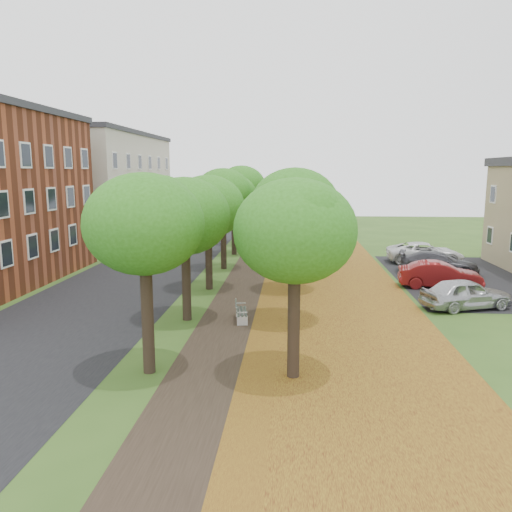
% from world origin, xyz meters
% --- Properties ---
extents(ground, '(120.00, 120.00, 0.00)m').
position_xyz_m(ground, '(0.00, 0.00, 0.00)').
color(ground, '#2D4C19').
rests_on(ground, ground).
extents(street_asphalt, '(8.00, 70.00, 0.01)m').
position_xyz_m(street_asphalt, '(-7.50, 15.00, 0.00)').
color(street_asphalt, black).
rests_on(street_asphalt, ground).
extents(footpath, '(3.20, 70.00, 0.01)m').
position_xyz_m(footpath, '(0.00, 15.00, 0.00)').
color(footpath, black).
rests_on(footpath, ground).
extents(leaf_verge, '(7.50, 70.00, 0.01)m').
position_xyz_m(leaf_verge, '(5.00, 15.00, 0.01)').
color(leaf_verge, olive).
rests_on(leaf_verge, ground).
extents(parking_lot, '(9.00, 16.00, 0.01)m').
position_xyz_m(parking_lot, '(13.50, 16.00, 0.00)').
color(parking_lot, black).
rests_on(parking_lot, ground).
extents(tree_row_west, '(4.08, 34.08, 6.64)m').
position_xyz_m(tree_row_west, '(-2.20, 15.00, 4.88)').
color(tree_row_west, black).
rests_on(tree_row_west, ground).
extents(tree_row_east, '(4.08, 34.08, 6.64)m').
position_xyz_m(tree_row_east, '(2.60, 15.00, 4.88)').
color(tree_row_east, black).
rests_on(tree_row_east, ground).
extents(building_cream, '(10.30, 20.30, 10.40)m').
position_xyz_m(building_cream, '(-17.00, 33.00, 5.21)').
color(building_cream, beige).
rests_on(building_cream, ground).
extents(bench, '(0.72, 1.74, 0.80)m').
position_xyz_m(bench, '(0.22, 6.07, 0.41)').
color(bench, '#2D3831').
rests_on(bench, ground).
extents(car_silver, '(4.73, 3.05, 1.50)m').
position_xyz_m(car_silver, '(11.00, 8.85, 0.75)').
color(car_silver, '#B2B2B7').
rests_on(car_silver, ground).
extents(car_red, '(4.77, 2.19, 1.51)m').
position_xyz_m(car_red, '(11.00, 13.27, 0.76)').
color(car_red, maroon).
rests_on(car_red, ground).
extents(car_grey, '(5.36, 3.35, 1.45)m').
position_xyz_m(car_grey, '(12.06, 17.32, 0.72)').
color(car_grey, '#333338').
rests_on(car_grey, ground).
extents(car_white, '(5.52, 2.71, 1.51)m').
position_xyz_m(car_white, '(12.20, 21.34, 0.75)').
color(car_white, silver).
rests_on(car_white, ground).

